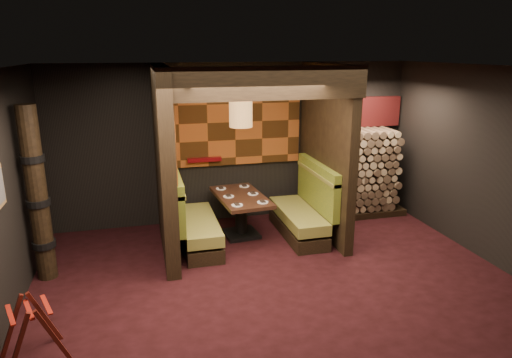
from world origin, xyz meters
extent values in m
cube|color=black|center=(0.00, 0.00, -0.01)|extent=(6.50, 5.50, 0.02)
cube|color=black|center=(0.00, 0.00, 2.86)|extent=(6.50, 5.50, 0.02)
cube|color=black|center=(0.00, 2.76, 1.43)|extent=(6.50, 0.02, 2.85)
cube|color=black|center=(0.00, -2.76, 1.43)|extent=(6.50, 0.02, 2.85)
cube|color=black|center=(3.26, 0.00, 1.43)|extent=(0.02, 5.50, 2.85)
cube|color=black|center=(-1.35, 1.65, 1.43)|extent=(0.20, 2.20, 2.85)
cube|color=black|center=(1.30, 1.70, 1.43)|extent=(0.15, 2.10, 2.85)
cube|color=black|center=(-0.02, 0.70, 2.63)|extent=(2.85, 0.18, 0.44)
cube|color=#9E4D1C|center=(-0.02, 2.71, 1.82)|extent=(2.40, 0.06, 1.55)
cube|color=#9E4D1C|center=(-1.23, 1.82, 1.85)|extent=(0.04, 1.85, 1.45)
cube|color=#5E070B|center=(-0.60, 2.65, 1.18)|extent=(0.60, 0.12, 0.07)
cube|color=black|center=(-0.85, 1.65, 0.11)|extent=(0.55, 1.60, 0.22)
cube|color=olive|center=(-0.85, 1.65, 0.36)|extent=(0.55, 1.60, 0.18)
cube|color=#4F6926|center=(-1.19, 1.65, 0.75)|extent=(0.12, 1.60, 0.78)
cube|color=olive|center=(-1.19, 1.65, 1.10)|extent=(0.15, 1.60, 0.06)
cube|color=black|center=(0.82, 1.65, 0.11)|extent=(0.55, 1.60, 0.22)
cube|color=olive|center=(0.82, 1.65, 0.36)|extent=(0.55, 1.60, 0.18)
cube|color=#4F6926|center=(1.16, 1.65, 0.75)|extent=(0.12, 1.60, 0.78)
cube|color=olive|center=(1.16, 1.65, 1.10)|extent=(0.15, 1.60, 0.06)
cube|color=black|center=(-0.12, 1.86, 0.03)|extent=(0.60, 0.60, 0.06)
cylinder|color=black|center=(-0.12, 1.86, 0.33)|extent=(0.20, 0.20, 0.66)
cube|color=#351E10|center=(-0.12, 1.86, 0.69)|extent=(0.86, 1.42, 0.06)
cylinder|color=white|center=(-0.28, 1.38, 0.72)|extent=(0.18, 0.18, 0.01)
cube|color=black|center=(-0.28, 1.38, 0.74)|extent=(0.08, 0.12, 0.02)
cylinder|color=white|center=(0.14, 1.42, 0.72)|extent=(0.18, 0.18, 0.01)
cube|color=black|center=(0.14, 1.42, 0.74)|extent=(0.08, 0.12, 0.02)
cylinder|color=white|center=(-0.33, 1.84, 0.72)|extent=(0.18, 0.18, 0.01)
cube|color=black|center=(-0.33, 1.84, 0.74)|extent=(0.08, 0.12, 0.02)
cylinder|color=white|center=(0.10, 1.88, 0.72)|extent=(0.18, 0.18, 0.01)
cube|color=black|center=(0.10, 1.88, 0.74)|extent=(0.08, 0.12, 0.02)
cylinder|color=white|center=(-0.37, 2.31, 0.72)|extent=(0.18, 0.18, 0.01)
cube|color=black|center=(-0.37, 2.31, 0.74)|extent=(0.08, 0.12, 0.02)
cylinder|color=white|center=(0.05, 2.35, 0.72)|extent=(0.18, 0.18, 0.01)
cube|color=black|center=(0.05, 2.35, 0.74)|extent=(0.08, 0.12, 0.02)
cylinder|color=olive|center=(-0.12, 1.81, 2.10)|extent=(0.37, 0.37, 0.45)
sphere|color=#FFC672|center=(-0.12, 1.81, 2.10)|extent=(0.18, 0.18, 0.18)
cylinder|color=black|center=(-0.12, 1.81, 2.59)|extent=(0.02, 0.02, 0.52)
cube|color=#3F3F3F|center=(-3.20, 0.10, 1.62)|extent=(0.01, 0.27, 0.36)
cube|color=#4F150E|center=(-2.95, -1.00, 0.31)|extent=(0.31, 0.15, 0.70)
cube|color=#4F150E|center=(-2.64, -0.89, 0.31)|extent=(0.31, 0.15, 0.70)
cube|color=#4F150E|center=(-3.09, -0.62, 0.31)|extent=(0.31, 0.15, 0.70)
cube|color=#4F150E|center=(-2.79, -0.50, 0.31)|extent=(0.31, 0.15, 0.70)
cube|color=#9C190D|center=(-3.02, -0.81, 0.57)|extent=(0.19, 0.42, 0.01)
cube|color=#9C190D|center=(-2.87, -0.75, 0.57)|extent=(0.19, 0.42, 0.01)
cube|color=#9C190D|center=(-2.71, -0.70, 0.57)|extent=(0.19, 0.42, 0.01)
cylinder|color=black|center=(-3.05, 1.10, 1.20)|extent=(0.26, 0.26, 2.40)
cylinder|color=black|center=(-3.05, 1.10, 0.50)|extent=(0.31, 0.31, 0.09)
cylinder|color=black|center=(-3.05, 1.10, 1.10)|extent=(0.31, 0.31, 0.09)
cylinder|color=black|center=(-3.05, 1.10, 1.70)|extent=(0.31, 0.31, 0.09)
cube|color=black|center=(2.29, 2.35, 0.06)|extent=(1.73, 0.70, 0.12)
cube|color=brown|center=(2.29, 2.35, 0.88)|extent=(1.73, 0.70, 1.52)
cube|color=maroon|center=(2.29, 2.68, 1.92)|extent=(1.83, 0.10, 0.56)
cube|color=black|center=(1.39, 1.96, 1.43)|extent=(0.08, 0.08, 2.85)
camera|label=1|loc=(-1.67, -5.19, 3.07)|focal=32.00mm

